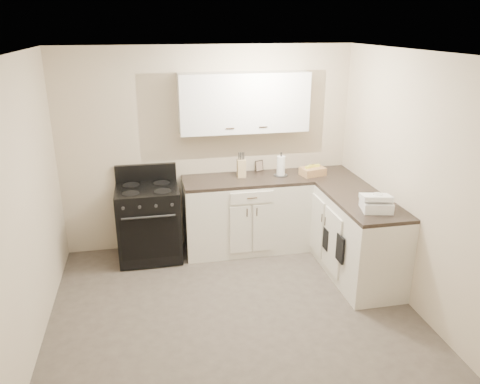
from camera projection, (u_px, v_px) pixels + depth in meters
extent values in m
plane|color=#473F38|center=(236.00, 319.00, 4.58)|extent=(3.60, 3.60, 0.00)
plane|color=white|center=(235.00, 54.00, 3.73)|extent=(3.60, 3.60, 0.00)
plane|color=beige|center=(208.00, 149.00, 5.81)|extent=(3.60, 0.00, 3.60)
plane|color=beige|center=(419.00, 187.00, 4.49)|extent=(0.00, 3.60, 3.60)
plane|color=beige|center=(20.00, 216.00, 3.82)|extent=(0.00, 3.60, 3.60)
plane|color=beige|center=(300.00, 318.00, 2.50)|extent=(3.60, 0.00, 3.60)
cube|color=silver|center=(246.00, 215.00, 5.89)|extent=(1.55, 0.60, 0.90)
cube|color=silver|center=(347.00, 229.00, 5.49)|extent=(0.60, 1.90, 0.90)
cube|color=black|center=(246.00, 180.00, 5.73)|extent=(1.55, 0.60, 0.04)
cube|color=black|center=(350.00, 191.00, 5.33)|extent=(0.60, 1.90, 0.04)
cube|color=white|center=(244.00, 103.00, 5.55)|extent=(1.55, 0.30, 0.70)
cube|color=black|center=(149.00, 223.00, 5.64)|extent=(0.74, 0.63, 0.89)
cube|color=tan|center=(241.00, 168.00, 5.73)|extent=(0.10, 0.09, 0.22)
cylinder|color=white|center=(281.00, 166.00, 5.78)|extent=(0.10, 0.10, 0.25)
cube|color=black|center=(259.00, 166.00, 5.98)|extent=(0.12, 0.07, 0.14)
cube|color=tan|center=(313.00, 171.00, 5.83)|extent=(0.33, 0.26, 0.10)
cube|color=white|center=(376.00, 205.00, 4.74)|extent=(0.34, 0.33, 0.11)
cylinder|color=silver|center=(377.00, 201.00, 4.75)|extent=(0.12, 0.12, 0.17)
cube|color=black|center=(340.00, 249.00, 4.92)|extent=(0.02, 0.17, 0.29)
cube|color=black|center=(326.00, 239.00, 5.31)|extent=(0.02, 0.14, 0.25)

